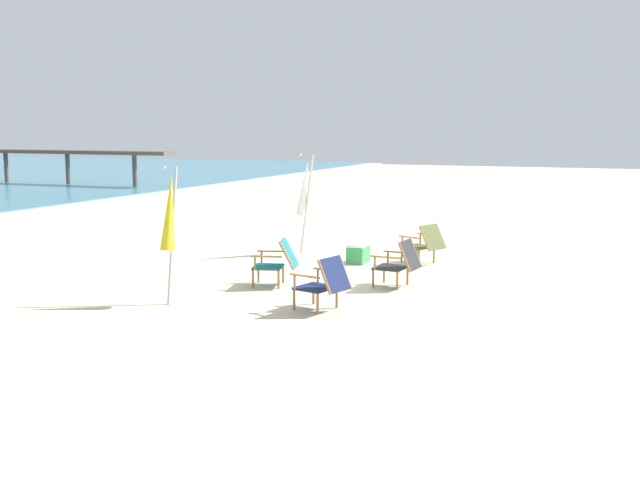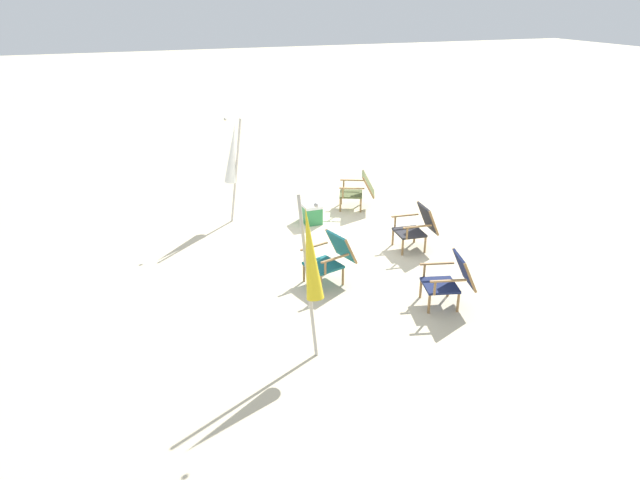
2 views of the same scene
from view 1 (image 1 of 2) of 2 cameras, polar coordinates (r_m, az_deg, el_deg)
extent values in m
plane|color=beige|center=(13.82, 1.95, -2.47)|extent=(80.00, 80.00, 0.00)
cube|color=#196066|center=(12.63, -3.97, -2.05)|extent=(0.63, 0.60, 0.04)
cube|color=#196066|center=(12.53, -2.38, -1.04)|extent=(0.55, 0.39, 0.48)
cylinder|color=olive|center=(12.48, -5.14, -2.94)|extent=(0.04, 0.04, 0.32)
cylinder|color=olive|center=(12.93, -4.71, -2.53)|extent=(0.04, 0.04, 0.32)
cylinder|color=olive|center=(12.40, -3.18, -2.99)|extent=(0.04, 0.04, 0.32)
cylinder|color=olive|center=(12.85, -2.82, -2.58)|extent=(0.04, 0.04, 0.32)
cube|color=olive|center=(12.32, -4.13, -1.28)|extent=(0.18, 0.52, 0.02)
cylinder|color=olive|center=(12.37, -4.98, -1.76)|extent=(0.04, 0.04, 0.22)
cube|color=olive|center=(12.86, -3.66, -0.86)|extent=(0.18, 0.52, 0.02)
cylinder|color=olive|center=(12.91, -4.48, -1.32)|extent=(0.04, 0.04, 0.22)
cylinder|color=olive|center=(12.28, -2.56, -1.24)|extent=(0.11, 0.27, 0.48)
cylinder|color=olive|center=(12.78, -2.19, -0.85)|extent=(0.11, 0.27, 0.48)
cube|color=#515B33|center=(14.84, 7.47, -0.52)|extent=(0.67, 0.65, 0.04)
cube|color=#515B33|center=(14.58, 8.59, 0.21)|extent=(0.56, 0.46, 0.47)
cylinder|color=olive|center=(14.82, 6.24, -1.13)|extent=(0.04, 0.04, 0.32)
cylinder|color=olive|center=(15.18, 7.39, -0.92)|extent=(0.04, 0.04, 0.32)
cylinder|color=olive|center=(14.55, 7.53, -1.33)|extent=(0.04, 0.04, 0.32)
cylinder|color=olive|center=(14.91, 8.67, -1.12)|extent=(0.04, 0.04, 0.32)
cube|color=olive|center=(14.58, 6.85, 0.21)|extent=(0.25, 0.50, 0.02)
cylinder|color=olive|center=(14.71, 6.28, -0.14)|extent=(0.04, 0.04, 0.22)
cube|color=olive|center=(15.01, 8.22, 0.42)|extent=(0.25, 0.50, 0.02)
cylinder|color=olive|center=(15.14, 7.66, 0.08)|extent=(0.04, 0.04, 0.22)
cylinder|color=olive|center=(14.38, 7.97, 0.11)|extent=(0.15, 0.27, 0.48)
cylinder|color=olive|center=(14.78, 9.20, 0.31)|extent=(0.15, 0.27, 0.48)
cube|color=#19234C|center=(10.97, -0.35, -3.65)|extent=(0.62, 0.60, 0.04)
cube|color=#19234C|center=(10.72, 1.14, -2.65)|extent=(0.54, 0.37, 0.49)
cylinder|color=olive|center=(10.95, -1.99, -4.53)|extent=(0.04, 0.04, 0.32)
cylinder|color=olive|center=(11.31, -0.50, -4.10)|extent=(0.04, 0.04, 0.32)
cylinder|color=olive|center=(10.70, -0.18, -4.84)|extent=(0.04, 0.04, 0.32)
cylinder|color=olive|center=(11.06, 1.28, -4.39)|extent=(0.04, 0.04, 0.32)
cube|color=olive|center=(10.70, -1.17, -2.76)|extent=(0.17, 0.52, 0.02)
cylinder|color=olive|center=(10.83, -1.95, -3.21)|extent=(0.04, 0.04, 0.22)
cube|color=olive|center=(11.13, 0.61, -2.31)|extent=(0.17, 0.52, 0.02)
cylinder|color=olive|center=(11.26, -0.16, -2.75)|extent=(0.04, 0.04, 0.22)
cylinder|color=olive|center=(10.52, 0.32, -2.86)|extent=(0.10, 0.25, 0.49)
cylinder|color=olive|center=(10.92, 1.92, -2.44)|extent=(0.10, 0.25, 0.49)
cube|color=#28282D|center=(12.59, 5.40, -2.10)|extent=(0.56, 0.53, 0.04)
cube|color=#28282D|center=(12.43, 6.88, -1.15)|extent=(0.51, 0.29, 0.49)
cylinder|color=olive|center=(12.49, 4.06, -2.91)|extent=(0.04, 0.04, 0.32)
cylinder|color=olive|center=(12.92, 4.90, -2.54)|extent=(0.04, 0.04, 0.32)
cylinder|color=olive|center=(12.33, 5.90, -3.09)|extent=(0.04, 0.04, 0.32)
cylinder|color=olive|center=(12.76, 6.69, -2.71)|extent=(0.04, 0.04, 0.32)
cube|color=olive|center=(12.29, 5.00, -1.31)|extent=(0.09, 0.53, 0.02)
cylinder|color=olive|center=(12.38, 4.19, -1.75)|extent=(0.04, 0.04, 0.22)
cube|color=olive|center=(12.80, 5.97, -0.93)|extent=(0.09, 0.53, 0.02)
cylinder|color=olive|center=(12.89, 5.19, -1.35)|extent=(0.04, 0.04, 0.22)
cylinder|color=olive|center=(12.19, 6.45, -1.33)|extent=(0.06, 0.25, 0.49)
cylinder|color=olive|center=(12.66, 7.29, -0.97)|extent=(0.06, 0.25, 0.49)
cylinder|color=#B7B2A8|center=(11.54, -11.19, 0.37)|extent=(0.48, 0.12, 2.06)
cone|color=yellow|center=(11.43, -11.39, 2.10)|extent=(0.48, 0.29, 1.18)
sphere|color=#B7B2A8|center=(11.25, -11.78, 5.40)|extent=(0.06, 0.06, 0.06)
cylinder|color=#B7B2A8|center=(15.65, -1.01, 2.68)|extent=(0.07, 0.34, 2.09)
cone|color=white|center=(15.64, -1.18, 4.02)|extent=(0.25, 0.39, 1.17)
sphere|color=#B7B2A8|center=(15.65, -1.50, 6.50)|extent=(0.06, 0.06, 0.06)
cube|color=#338C4C|center=(14.73, 2.92, -1.11)|extent=(0.48, 0.34, 0.34)
cube|color=white|center=(14.70, 2.92, -0.34)|extent=(0.49, 0.35, 0.06)
cube|color=brown|center=(37.33, -20.86, 6.32)|extent=(0.90, 14.67, 0.16)
cylinder|color=brown|center=(33.85, -13.94, 5.14)|extent=(0.20, 0.20, 1.56)
cylinder|color=brown|center=(36.13, -18.66, 5.14)|extent=(0.20, 0.20, 1.56)
cylinder|color=brown|center=(38.63, -22.79, 5.11)|extent=(0.20, 0.20, 1.56)
camera|label=2|loc=(9.24, -46.31, 16.34)|focal=32.00mm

